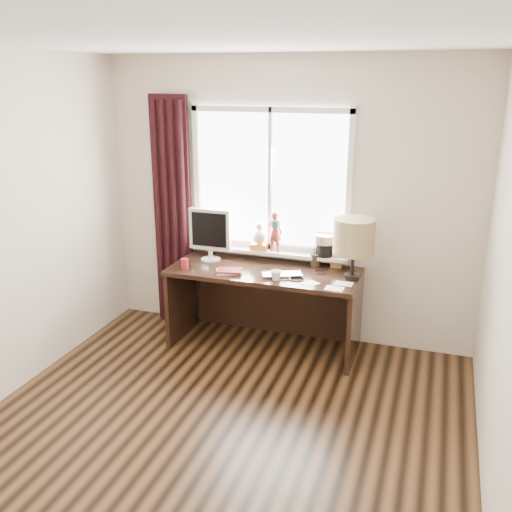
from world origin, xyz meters
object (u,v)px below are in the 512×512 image
(red_cup, at_px, (185,264))
(table_lamp, at_px, (354,237))
(mug, at_px, (276,275))
(desk, at_px, (267,291))
(monitor, at_px, (210,232))
(laptop, at_px, (282,275))

(red_cup, xyz_separation_m, table_lamp, (1.47, 0.24, 0.32))
(mug, xyz_separation_m, desk, (-0.18, 0.33, -0.29))
(monitor, height_order, table_lamp, table_lamp)
(red_cup, distance_m, desk, 0.80)
(mug, distance_m, monitor, 0.85)
(mug, bearing_deg, monitor, 155.70)
(red_cup, bearing_deg, desk, 22.85)
(laptop, height_order, table_lamp, table_lamp)
(laptop, height_order, monitor, monitor)
(red_cup, bearing_deg, monitor, 67.26)
(mug, xyz_separation_m, monitor, (-0.74, 0.34, 0.23))
(mug, relative_size, monitor, 0.19)
(desk, bearing_deg, red_cup, -157.15)
(desk, xyz_separation_m, table_lamp, (0.78, -0.06, 0.61))
(red_cup, xyz_separation_m, monitor, (0.13, 0.30, 0.23))
(monitor, xyz_separation_m, table_lamp, (1.34, -0.06, 0.09))
(laptop, xyz_separation_m, mug, (-0.02, -0.12, 0.03))
(desk, relative_size, table_lamp, 3.27)
(monitor, relative_size, table_lamp, 0.94)
(laptop, bearing_deg, mug, -124.85)
(desk, height_order, monitor, monitor)
(mug, bearing_deg, red_cup, 177.67)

